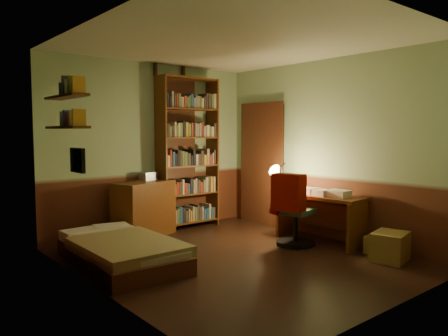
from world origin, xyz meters
TOP-DOWN VIEW (x-y plane):
  - floor at (0.00, 0.00)m, footprint 3.50×4.00m
  - ceiling at (0.00, 0.00)m, footprint 3.50×4.00m
  - wall_back at (0.00, 2.01)m, footprint 3.50×0.02m
  - wall_left at (-1.76, 0.00)m, footprint 0.02×4.00m
  - wall_right at (1.76, 0.00)m, footprint 0.02×4.00m
  - wall_front at (0.00, -2.01)m, footprint 3.50×0.02m
  - doorway at (1.72, 1.30)m, footprint 0.06×0.90m
  - door_trim at (1.69, 1.30)m, footprint 0.02×0.98m
  - bed at (-1.19, 0.70)m, footprint 1.03×1.80m
  - dresser at (-0.28, 1.76)m, footprint 1.02×0.71m
  - mini_stereo at (-0.14, 1.89)m, footprint 0.26×0.22m
  - bookshelf at (0.57, 1.85)m, footprint 1.05×0.36m
  - bottle_left at (0.05, 1.96)m, footprint 0.06×0.06m
  - bottle_right at (0.57, 1.96)m, footprint 0.07×0.07m
  - desk at (1.44, -0.12)m, footprint 0.63×1.30m
  - paper_stack at (1.45, 0.44)m, footprint 0.23×0.30m
  - desk_lamp at (1.33, 0.50)m, footprint 0.18×0.18m
  - office_chair at (1.05, -0.02)m, footprint 0.50×0.46m
  - red_jacket at (0.84, -0.15)m, footprint 0.31×0.45m
  - wall_shelf_lower at (-1.64, 1.10)m, footprint 0.20×0.90m
  - wall_shelf_upper at (-1.64, 1.10)m, footprint 0.20×0.90m
  - framed_picture at (-1.72, 0.60)m, footprint 0.04×0.32m
  - cardboard_box_a at (1.38, -1.23)m, footprint 0.53×0.46m
  - cardboard_box_b at (1.56, -0.97)m, footprint 0.34×0.29m

SIDE VIEW (x-z plane):
  - floor at x=0.00m, z-range -0.02..0.00m
  - cardboard_box_b at x=1.56m, z-range 0.00..0.23m
  - cardboard_box_a at x=1.38m, z-range 0.00..0.34m
  - bed at x=-1.19m, z-range 0.00..0.52m
  - desk at x=1.44m, z-range 0.00..0.67m
  - dresser at x=-0.28m, z-range 0.00..0.82m
  - office_chair at x=1.05m, z-range 0.00..0.86m
  - paper_stack at x=1.45m, z-range 0.67..0.79m
  - mini_stereo at x=-0.14m, z-range 0.82..0.94m
  - desk_lamp at x=1.33m, z-range 0.67..1.19m
  - doorway at x=1.72m, z-range 0.00..2.00m
  - door_trim at x=1.69m, z-range -0.04..2.04m
  - red_jacket at x=0.84m, z-range 0.86..1.35m
  - bookshelf at x=0.57m, z-range 0.00..2.41m
  - framed_picture at x=-1.72m, z-range 1.12..1.38m
  - wall_back at x=0.00m, z-range 0.00..2.60m
  - wall_left at x=-1.76m, z-range 0.00..2.60m
  - wall_right at x=1.76m, z-range 0.00..2.60m
  - wall_front at x=0.00m, z-range 0.00..2.60m
  - wall_shelf_lower at x=-1.64m, z-range 1.59..1.61m
  - wall_shelf_upper at x=-1.64m, z-range 1.94..1.96m
  - bottle_left at x=0.05m, z-range 2.41..2.64m
  - bottle_right at x=0.57m, z-range 2.41..2.66m
  - ceiling at x=0.00m, z-range 2.60..2.62m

